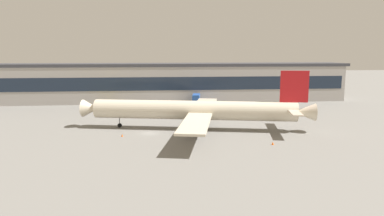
{
  "coord_description": "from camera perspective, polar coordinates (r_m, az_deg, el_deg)",
  "views": [
    {
      "loc": [
        1.56,
        -86.0,
        19.79
      ],
      "look_at": [
        11.49,
        7.51,
        5.0
      ],
      "focal_mm": 32.8,
      "sensor_mm": 36.0,
      "label": 1
    }
  ],
  "objects": [
    {
      "name": "ground_plane",
      "position": [
        88.26,
        -6.94,
        -4.09
      ],
      "size": [
        600.0,
        600.0,
        0.0
      ],
      "primitive_type": "plane",
      "color": "slate"
    },
    {
      "name": "terminal_building",
      "position": [
        145.7,
        -6.67,
        4.17
      ],
      "size": [
        162.51,
        17.15,
        15.59
      ],
      "color": "#9E9993",
      "rests_on": "ground_plane"
    },
    {
      "name": "airliner",
      "position": [
        91.16,
        0.85,
        -0.37
      ],
      "size": [
        60.39,
        52.41,
        15.46
      ],
      "color": "beige",
      "rests_on": "ground_plane"
    },
    {
      "name": "follow_me_car",
      "position": [
        132.33,
        -6.95,
        0.75
      ],
      "size": [
        3.78,
        4.77,
        1.85
      ],
      "color": "white",
      "rests_on": "ground_plane"
    },
    {
      "name": "belt_loader",
      "position": [
        133.28,
        -14.02,
        0.63
      ],
      "size": [
        6.7,
        4.03,
        1.95
      ],
      "color": "yellow",
      "rests_on": "ground_plane"
    },
    {
      "name": "catering_truck",
      "position": [
        134.35,
        0.69,
        1.45
      ],
      "size": [
        3.81,
        7.54,
        4.15
      ],
      "color": "#2651A5",
      "rests_on": "ground_plane"
    },
    {
      "name": "traffic_cone_0",
      "position": [
        78.73,
        13.0,
        -5.61
      ],
      "size": [
        0.52,
        0.52,
        0.64
      ],
      "primitive_type": "cone",
      "color": "#F2590C",
      "rests_on": "ground_plane"
    },
    {
      "name": "traffic_cone_1",
      "position": [
        85.75,
        -11.29,
        -4.37
      ],
      "size": [
        0.48,
        0.48,
        0.6
      ],
      "primitive_type": "cone",
      "color": "#F2590C",
      "rests_on": "ground_plane"
    }
  ]
}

